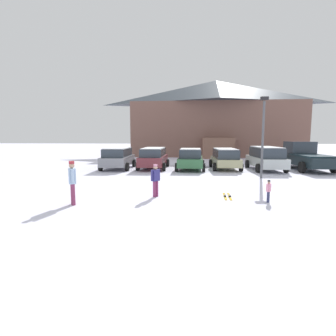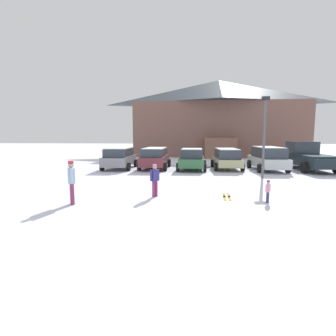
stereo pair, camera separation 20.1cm
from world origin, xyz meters
name	(u,v)px [view 1 (the left image)]	position (x,y,z in m)	size (l,w,h in m)	color
ground	(158,225)	(0.00, 0.00, 0.00)	(160.00, 160.00, 0.00)	white
ski_lodge	(215,118)	(4.48, 28.25, 4.96)	(21.87, 10.46, 9.78)	brown
parked_grey_wagon	(118,157)	(-4.65, 12.96, 0.91)	(2.29, 4.32, 1.68)	gray
parked_maroon_van	(154,157)	(-1.85, 13.28, 0.90)	(2.28, 4.56, 1.67)	maroon
parked_green_coupe	(191,159)	(1.09, 12.87, 0.83)	(2.30, 4.26, 1.65)	#32693F
parked_beige_suv	(225,158)	(3.81, 13.43, 0.88)	(2.24, 4.35, 1.62)	tan
parked_silver_wagon	(266,158)	(6.80, 12.96, 0.96)	(2.32, 4.77, 1.79)	silver
pickup_truck	(304,157)	(9.96, 13.72, 1.00)	(2.65, 6.05, 2.15)	#19252B
skier_adult_in_blue_parka	(72,180)	(-3.49, 2.07, 0.94)	(0.40, 0.56, 1.67)	#7D3052
skier_child_in_pink_snowsuit	(269,190)	(4.03, 2.97, 0.50)	(0.23, 0.28, 0.89)	#303457
skier_teen_in_navy_coat	(156,178)	(-0.51, 3.60, 0.79)	(0.37, 0.43, 1.41)	#7C2D57
pair_of_skis	(227,196)	(2.57, 3.82, 0.02)	(0.37, 1.37, 0.08)	yellow
lamp_post	(263,133)	(5.41, 9.01, 2.81)	(0.44, 0.24, 4.93)	#515459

